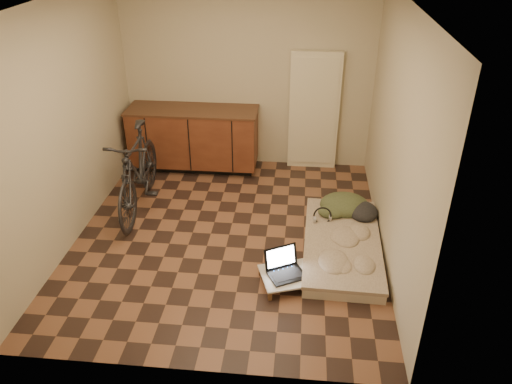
# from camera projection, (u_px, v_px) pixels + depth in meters

# --- Properties ---
(room_shell) EXTENTS (3.50, 4.00, 2.60)m
(room_shell) POSITION_uv_depth(u_px,v_px,m) (226.00, 132.00, 5.23)
(room_shell) COLOR brown
(room_shell) RESTS_ON ground
(cabinets) EXTENTS (1.84, 0.62, 0.91)m
(cabinets) POSITION_uv_depth(u_px,v_px,m) (194.00, 138.00, 7.18)
(cabinets) COLOR black
(cabinets) RESTS_ON ground
(appliance_panel) EXTENTS (0.70, 0.10, 1.70)m
(appliance_panel) POSITION_uv_depth(u_px,v_px,m) (314.00, 111.00, 7.05)
(appliance_panel) COLOR beige
(appliance_panel) RESTS_ON ground
(bicycle) EXTENTS (0.63, 1.83, 1.17)m
(bicycle) POSITION_uv_depth(u_px,v_px,m) (137.00, 167.00, 6.12)
(bicycle) COLOR black
(bicycle) RESTS_ON ground
(futon) EXTENTS (0.88, 1.76, 0.15)m
(futon) POSITION_uv_depth(u_px,v_px,m) (342.00, 245.00, 5.56)
(futon) COLOR #C3B39C
(futon) RESTS_ON ground
(clothing_pile) EXTENTS (0.64, 0.54, 0.25)m
(clothing_pile) POSITION_uv_depth(u_px,v_px,m) (350.00, 201.00, 6.00)
(clothing_pile) COLOR #394327
(clothing_pile) RESTS_ON futon
(headphones) EXTENTS (0.26, 0.24, 0.16)m
(headphones) POSITION_uv_depth(u_px,v_px,m) (322.00, 215.00, 5.82)
(headphones) COLOR black
(headphones) RESTS_ON futon
(lap_desk) EXTENTS (0.80, 0.65, 0.12)m
(lap_desk) POSITION_uv_depth(u_px,v_px,m) (296.00, 274.00, 5.07)
(lap_desk) COLOR brown
(lap_desk) RESTS_ON ground
(laptop) EXTENTS (0.46, 0.45, 0.24)m
(laptop) POSITION_uv_depth(u_px,v_px,m) (285.00, 269.00, 5.04)
(laptop) COLOR black
(laptop) RESTS_ON lap_desk
(mouse) EXTENTS (0.06, 0.10, 0.03)m
(mouse) POSITION_uv_depth(u_px,v_px,m) (323.00, 271.00, 5.06)
(mouse) COLOR silver
(mouse) RESTS_ON lap_desk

